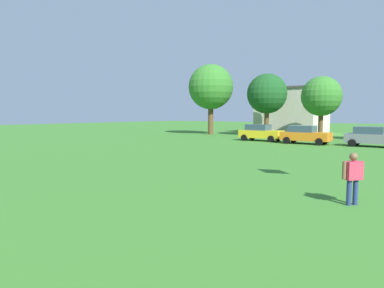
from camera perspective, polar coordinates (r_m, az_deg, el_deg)
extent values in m
plane|color=#387528|center=(29.06, 19.24, -0.79)|extent=(160.00, 160.00, 0.00)
cylinder|color=navy|center=(11.70, 24.14, -7.21)|extent=(0.15, 0.15, 0.78)
cylinder|color=navy|center=(11.85, 25.00, -7.08)|extent=(0.15, 0.15, 0.78)
cube|color=#D8334C|center=(11.65, 24.69, -3.93)|extent=(0.55, 0.59, 0.55)
cylinder|color=brown|center=(11.44, 23.48, -3.96)|extent=(0.11, 0.11, 0.52)
cylinder|color=brown|center=(11.87, 25.87, -3.74)|extent=(0.11, 0.11, 0.52)
sphere|color=brown|center=(11.60, 24.77, -1.89)|extent=(0.24, 0.24, 0.24)
cube|color=yellow|center=(36.34, 11.17, 1.60)|extent=(4.30, 1.80, 0.76)
cube|color=#334756|center=(36.46, 10.70, 2.69)|extent=(2.24, 1.58, 0.60)
cylinder|color=black|center=(36.60, 13.83, 0.98)|extent=(0.64, 0.22, 0.64)
cylinder|color=black|center=(34.95, 12.70, 0.82)|extent=(0.64, 0.22, 0.64)
cylinder|color=black|center=(37.81, 9.73, 1.17)|extent=(0.64, 0.22, 0.64)
cylinder|color=black|center=(36.21, 8.46, 1.03)|extent=(0.64, 0.22, 0.64)
cube|color=orange|center=(33.73, 18.00, 1.20)|extent=(4.30, 1.80, 0.76)
cube|color=#334756|center=(33.81, 17.48, 2.37)|extent=(2.24, 1.58, 0.60)
cylinder|color=black|center=(34.19, 20.78, 0.53)|extent=(0.64, 0.22, 0.64)
cylinder|color=black|center=(32.47, 19.93, 0.33)|extent=(0.64, 0.22, 0.64)
cylinder|color=black|center=(35.08, 16.18, 0.76)|extent=(0.64, 0.22, 0.64)
cylinder|color=black|center=(33.40, 15.12, 0.58)|extent=(0.64, 0.22, 0.64)
cube|color=slate|center=(32.89, 27.40, 0.79)|extent=(4.30, 1.80, 0.76)
cube|color=#334756|center=(32.91, 26.85, 2.00)|extent=(2.24, 1.58, 0.60)
cylinder|color=black|center=(34.05, 25.18, 0.36)|extent=(0.64, 0.22, 0.64)
cylinder|color=black|center=(32.29, 24.56, 0.16)|extent=(0.64, 0.22, 0.64)
cylinder|color=brown|center=(47.34, 3.04, 3.89)|extent=(0.70, 0.70, 3.78)
sphere|color=#337528|center=(47.46, 3.07, 9.25)|extent=(5.98, 5.98, 5.98)
cylinder|color=brown|center=(44.78, 12.00, 3.31)|extent=(0.58, 0.58, 3.13)
sphere|color=#194C1E|center=(44.83, 12.09, 8.00)|extent=(4.95, 4.95, 4.95)
cylinder|color=brown|center=(42.31, 20.14, 2.82)|extent=(0.52, 0.52, 2.83)
sphere|color=#337528|center=(42.33, 20.28, 7.30)|extent=(4.47, 4.47, 4.47)
cube|color=beige|center=(51.77, 15.98, 5.09)|extent=(8.32, 7.66, 6.12)
cube|color=#4C4742|center=(51.88, 16.06, 8.60)|extent=(8.65, 7.97, 0.24)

